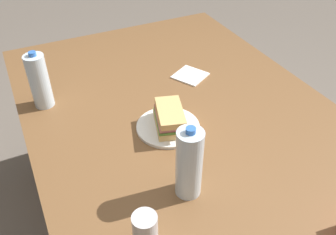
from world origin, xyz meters
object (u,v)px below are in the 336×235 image
Objects in this scene: sandwich at (169,117)px; water_bottle_tall at (189,163)px; dining_table at (194,141)px; soda_can_silver at (145,232)px; water_bottle_spare at (39,81)px; paper_plate at (168,127)px.

sandwich is 0.81× the size of water_bottle_tall.
water_bottle_tall is at bearing -32.71° from dining_table.
water_bottle_tall is 2.05× the size of soda_can_silver.
sandwich is 0.53m from water_bottle_spare.
dining_table is at bearing 51.18° from water_bottle_spare.
sandwich reaches higher than paper_plate.
soda_can_silver is (0.38, -0.36, 0.14)m from dining_table.
paper_plate is 0.94× the size of water_bottle_tall.
paper_plate is at bearing 165.76° from water_bottle_tall.
sandwich is (-0.03, -0.09, 0.13)m from dining_table.
dining_table is 0.64m from water_bottle_spare.
sandwich is 1.66× the size of soda_can_silver.
sandwich is 0.85× the size of water_bottle_spare.
water_bottle_tall is 0.23m from soda_can_silver.
water_bottle_spare reaches higher than soda_can_silver.
water_bottle_tall is (0.30, -0.08, 0.11)m from paper_plate.
paper_plate reaches higher than dining_table.
water_bottle_tall reaches higher than soda_can_silver.
sandwich is at bearing -107.58° from dining_table.
water_bottle_tall is at bearing -14.56° from sandwich.
dining_table is 9.23× the size of sandwich.
dining_table is at bearing 147.29° from water_bottle_tall.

